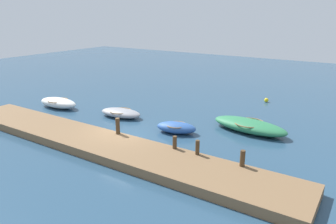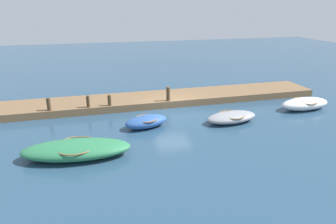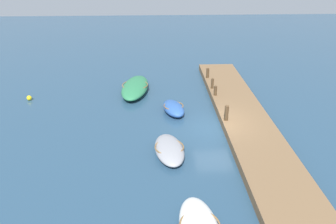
# 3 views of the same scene
# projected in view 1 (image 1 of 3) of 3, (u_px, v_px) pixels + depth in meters

# --- Properties ---
(ground_plane) EXTENTS (84.00, 84.00, 0.00)m
(ground_plane) POSITION_uv_depth(u_px,v_px,m) (124.00, 137.00, 20.75)
(ground_plane) COLOR navy
(dock_platform) EXTENTS (23.78, 3.22, 0.51)m
(dock_platform) POSITION_uv_depth(u_px,v_px,m) (101.00, 144.00, 19.06)
(dock_platform) COLOR brown
(dock_platform) RESTS_ON ground_plane
(motorboat_green) EXTENTS (5.38, 2.58, 0.82)m
(motorboat_green) POSITION_uv_depth(u_px,v_px,m) (249.00, 126.00, 21.66)
(motorboat_green) COLOR #2D7A4C
(motorboat_green) RESTS_ON ground_plane
(rowboat_grey) EXTENTS (3.55, 1.99, 0.65)m
(rowboat_grey) POSITION_uv_depth(u_px,v_px,m) (121.00, 113.00, 24.71)
(rowboat_grey) COLOR #939399
(rowboat_grey) RESTS_ON ground_plane
(rowboat_white) EXTENTS (3.83, 1.81, 0.82)m
(rowboat_white) POSITION_uv_depth(u_px,v_px,m) (58.00, 103.00, 27.14)
(rowboat_white) COLOR white
(rowboat_white) RESTS_ON ground_plane
(dinghy_blue) EXTENTS (2.92, 1.93, 0.73)m
(dinghy_blue) POSITION_uv_depth(u_px,v_px,m) (176.00, 127.00, 21.46)
(dinghy_blue) COLOR #2D569E
(dinghy_blue) RESTS_ON ground_plane
(mooring_post_west) EXTENTS (0.26, 0.26, 1.01)m
(mooring_post_west) POSITION_uv_depth(u_px,v_px,m) (118.00, 126.00, 19.83)
(mooring_post_west) COLOR #47331E
(mooring_post_west) RESTS_ON dock_platform
(mooring_post_mid_west) EXTENTS (0.24, 0.24, 0.72)m
(mooring_post_mid_west) POSITION_uv_depth(u_px,v_px,m) (175.00, 142.00, 17.72)
(mooring_post_mid_west) COLOR #47331E
(mooring_post_mid_west) RESTS_ON dock_platform
(mooring_post_mid_east) EXTENTS (0.22, 0.22, 0.79)m
(mooring_post_mid_east) POSITION_uv_depth(u_px,v_px,m) (197.00, 147.00, 16.97)
(mooring_post_mid_east) COLOR #47331E
(mooring_post_mid_east) RESTS_ON dock_platform
(mooring_post_east) EXTENTS (0.25, 0.25, 0.82)m
(mooring_post_east) POSITION_uv_depth(u_px,v_px,m) (243.00, 158.00, 15.67)
(mooring_post_east) COLOR #47331E
(mooring_post_east) RESTS_ON dock_platform
(marker_buoy) EXTENTS (0.38, 0.38, 0.38)m
(marker_buoy) POSITION_uv_depth(u_px,v_px,m) (266.00, 100.00, 28.82)
(marker_buoy) COLOR yellow
(marker_buoy) RESTS_ON ground_plane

